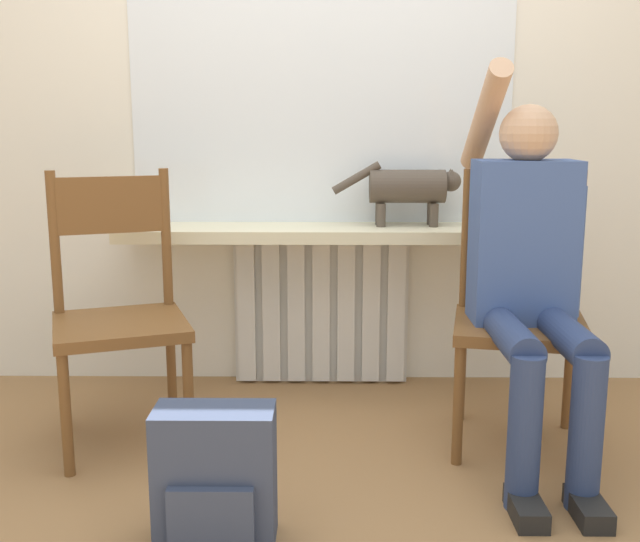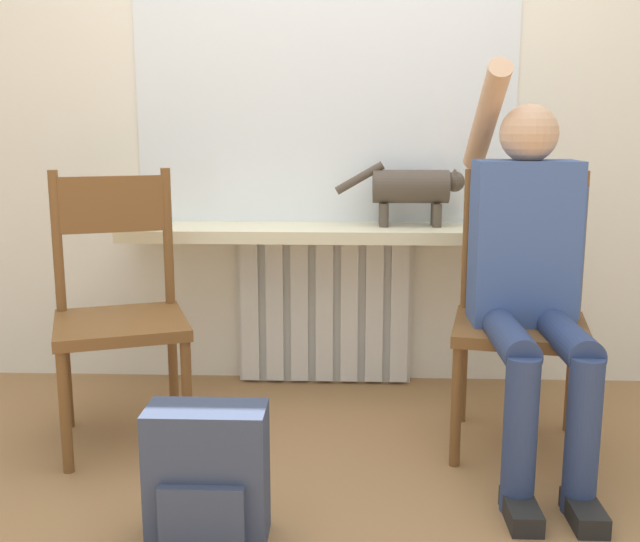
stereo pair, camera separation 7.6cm
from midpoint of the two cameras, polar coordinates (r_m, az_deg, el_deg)
The scene contains 10 objects.
ground_plane at distance 2.33m, azimuth -1.15°, elevation -17.84°, with size 12.00×12.00×0.00m, color olive.
wall_with_window at distance 3.27m, azimuth -0.58°, elevation 15.05°, with size 7.00×0.06×2.70m.
radiator at distance 3.28m, azimuth -0.57°, elevation -2.91°, with size 0.76×0.08×0.66m.
windowsill at distance 3.10m, azimuth -0.63°, elevation 2.93°, with size 1.67×0.32×0.05m.
window_glass at distance 3.24m, azimuth -0.60°, elevation 16.04°, with size 1.60×0.01×1.39m.
chair_left at distance 2.75m, azimuth -15.89°, elevation -2.81°, with size 0.57×0.57×0.97m.
chair_right at distance 2.72m, azimuth 14.22°, elevation -2.89°, with size 0.52×0.52×0.97m.
person at distance 2.55m, azimuth 14.89°, elevation 0.28°, with size 0.36×1.02×1.34m.
cat at distance 3.13m, azimuth 6.11°, elevation 6.33°, with size 0.54×0.14×0.27m.
backpack at distance 2.12m, azimuth -9.05°, elevation -15.30°, with size 0.32×0.19×0.38m.
Camera 1 is at (0.03, -2.03, 1.13)m, focal length 42.00 mm.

